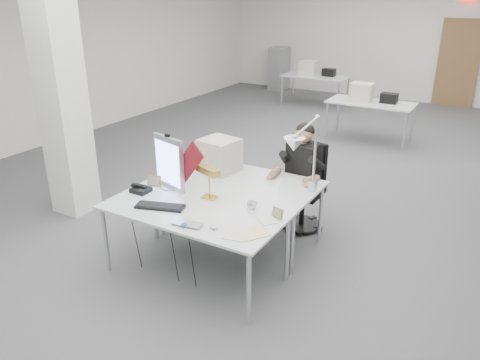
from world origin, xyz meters
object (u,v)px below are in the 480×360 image
object	(u,v)px
desk_main	(193,211)
laptop	(184,226)
bankers_lamp	(209,182)
desk_phone	(141,190)
beige_monitor	(219,155)
seated_person	(303,160)
architect_lamp	(306,157)
office_chair	(303,184)
monitor	(169,163)

from	to	relation	value
desk_main	laptop	distance (m)	0.37
bankers_lamp	desk_phone	distance (m)	0.77
beige_monitor	laptop	bearing A→B (deg)	-62.32
desk_phone	seated_person	bearing A→B (deg)	48.12
desk_phone	architect_lamp	size ratio (longest dim) A/B	0.20
office_chair	laptop	world-z (taller)	office_chair
seated_person	bankers_lamp	distance (m)	1.29
office_chair	desk_phone	bearing A→B (deg)	-116.47
office_chair	monitor	bearing A→B (deg)	-117.05
desk_main	bankers_lamp	xyz separation A→B (m)	(-0.01, 0.30, 0.20)
monitor	beige_monitor	distance (m)	0.73
desk_main	laptop	xyz separation A→B (m)	(0.14, -0.34, 0.02)
monitor	bankers_lamp	xyz separation A→B (m)	(0.52, -0.02, -0.10)
office_chair	monitor	size ratio (longest dim) A/B	2.03
laptop	architect_lamp	xyz separation A→B (m)	(0.69, 1.10, 0.45)
laptop	seated_person	bearing A→B (deg)	71.23
beige_monitor	monitor	bearing A→B (deg)	-97.04
desk_main	bankers_lamp	size ratio (longest dim) A/B	4.89
monitor	seated_person	bearing A→B (deg)	63.16
monitor	desk_phone	distance (m)	0.41
bankers_lamp	desk_phone	world-z (taller)	bankers_lamp
office_chair	monitor	world-z (taller)	monitor
seated_person	laptop	distance (m)	1.86
architect_lamp	desk_phone	bearing A→B (deg)	-133.44
laptop	desk_phone	size ratio (longest dim) A/B	1.61
desk_main	architect_lamp	world-z (taller)	architect_lamp
monitor	bankers_lamp	bearing A→B (deg)	13.56
seated_person	monitor	world-z (taller)	same
office_chair	architect_lamp	distance (m)	1.04
desk_main	desk_phone	xyz separation A→B (m)	(-0.72, 0.06, 0.04)
office_chair	desk_main	bearing A→B (deg)	-94.83
desk_main	beige_monitor	xyz separation A→B (m)	(-0.34, 1.01, 0.21)
office_chair	desk_phone	size ratio (longest dim) A/B	6.28
bankers_lamp	laptop	bearing A→B (deg)	-57.39
desk_main	desk_phone	size ratio (longest dim) A/B	9.75
laptop	office_chair	bearing A→B (deg)	71.53
monitor	desk_phone	size ratio (longest dim) A/B	3.10
office_chair	laptop	xyz separation A→B (m)	(-0.38, -1.87, 0.19)
architect_lamp	bankers_lamp	bearing A→B (deg)	-128.89
desk_main	bankers_lamp	world-z (taller)	bankers_lamp
office_chair	beige_monitor	distance (m)	1.07
seated_person	beige_monitor	xyz separation A→B (m)	(-0.86, -0.46, 0.05)
bankers_lamp	desk_main	bearing A→B (deg)	-68.70
monitor	desk_main	bearing A→B (deg)	-15.60
office_chair	laptop	size ratio (longest dim) A/B	3.89
seated_person	monitor	size ratio (longest dim) A/B	1.49
laptop	beige_monitor	distance (m)	1.45
desk_main	office_chair	distance (m)	1.62
office_chair	architect_lamp	size ratio (longest dim) A/B	1.26
seated_person	bankers_lamp	world-z (taller)	seated_person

